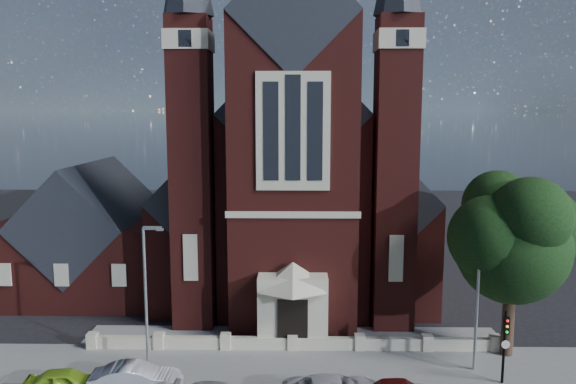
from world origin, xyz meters
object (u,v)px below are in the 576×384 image
(street_lamp_right, at_px, (479,291))
(traffic_signal, at_px, (505,338))
(car_silver_a, at_px, (136,379))
(car_lime_van, at_px, (66,382))
(parish_hall, at_px, (93,240))
(church, at_px, (294,181))
(street_tree, at_px, (516,241))
(street_lamp_left, at_px, (147,289))

(street_lamp_right, bearing_deg, traffic_signal, -59.99)
(street_lamp_right, height_order, car_silver_a, street_lamp_right)
(car_lime_van, bearing_deg, parish_hall, 8.86)
(church, bearing_deg, street_tree, -53.83)
(street_tree, xyz_separation_m, car_silver_a, (-20.49, -4.39, -6.21))
(parish_hall, relative_size, car_lime_van, 3.09)
(street_lamp_right, distance_m, car_lime_van, 22.03)
(street_lamp_left, xyz_separation_m, car_silver_a, (0.02, -2.68, -3.85))
(street_tree, relative_size, car_lime_van, 2.71)
(church, relative_size, parish_hall, 2.86)
(car_lime_van, relative_size, car_silver_a, 0.86)
(parish_hall, xyz_separation_m, street_lamp_right, (26.09, -14.00, 0.59))
(street_lamp_right, height_order, car_lime_van, street_lamp_right)
(parish_hall, bearing_deg, car_silver_a, -64.08)
(car_lime_van, bearing_deg, street_lamp_left, -56.51)
(street_lamp_left, bearing_deg, parish_hall, 120.02)
(street_lamp_left, xyz_separation_m, car_lime_van, (-3.49, -2.91, -3.93))
(street_tree, bearing_deg, traffic_signal, -115.95)
(traffic_signal, height_order, car_silver_a, traffic_signal)
(street_lamp_left, bearing_deg, street_tree, 4.76)
(church, xyz_separation_m, parish_hall, (-16.00, -4.94, -4.17))
(street_lamp_left, distance_m, car_silver_a, 4.69)
(street_lamp_right, bearing_deg, car_silver_a, -171.53)
(church, bearing_deg, car_silver_a, -110.06)
(street_tree, height_order, car_silver_a, street_tree)
(car_silver_a, bearing_deg, street_tree, -82.59)
(parish_hall, height_order, car_lime_van, parish_hall)
(parish_hall, distance_m, street_lamp_right, 29.62)
(car_silver_a, bearing_deg, car_lime_van, 89.11)
(church, xyz_separation_m, street_tree, (12.60, -17.23, -1.23))
(street_tree, bearing_deg, church, 126.17)
(church, xyz_separation_m, car_silver_a, (-7.89, -21.62, -7.43))
(church, height_order, car_lime_van, church)
(traffic_signal, bearing_deg, car_silver_a, -176.66)
(parish_hall, xyz_separation_m, street_lamp_left, (8.09, -14.00, 0.59))
(parish_hall, xyz_separation_m, car_silver_a, (8.11, -16.68, -3.26))
(traffic_signal, relative_size, car_silver_a, 0.88)
(street_tree, relative_size, street_lamp_left, 1.32)
(parish_hall, relative_size, street_lamp_right, 1.51)
(church, distance_m, street_lamp_right, 21.76)
(street_lamp_right, relative_size, car_lime_van, 2.05)
(street_lamp_right, bearing_deg, parish_hall, 151.78)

